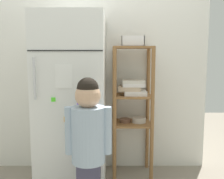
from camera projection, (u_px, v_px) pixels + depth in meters
name	position (u px, v px, depth m)	size (l,w,h in m)	color
kitchen_wall_back	(93.00, 72.00, 2.65)	(2.37, 0.03, 2.05)	silver
refrigerator	(73.00, 101.00, 2.33)	(0.59, 0.68, 1.55)	white
child_standing	(88.00, 134.00, 1.82)	(0.34, 0.25, 1.04)	#424057
pantry_shelf_unit	(133.00, 99.00, 2.48)	(0.39, 0.34, 1.28)	olive
fruit_bin	(134.00, 42.00, 2.42)	(0.21, 0.17, 0.10)	white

